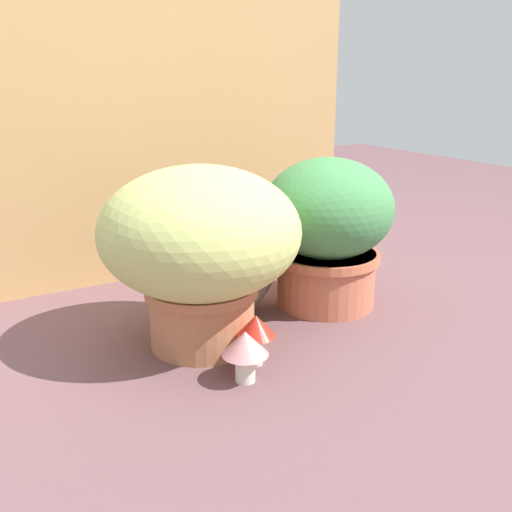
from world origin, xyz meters
The scene contains 7 objects.
ground_plane centered at (0.00, 0.00, 0.00)m, with size 6.00×6.00×0.00m, color brown.
cardboard_backdrop centered at (0.10, 0.56, 0.49)m, with size 1.28×0.03×0.99m, color tan.
grass_planter centered at (-0.08, 0.00, 0.26)m, with size 0.48×0.48×0.44m.
leafy_planter centered at (0.34, 0.06, 0.23)m, with size 0.36×0.36×0.42m.
cat centered at (0.09, 0.13, 0.12)m, with size 0.38×0.20×0.32m.
mushroom_ornament_red centered at (-0.02, -0.16, 0.09)m, with size 0.09×0.09×0.12m.
mushroom_ornament_pink centered at (-0.08, -0.21, 0.08)m, with size 0.10×0.10×0.12m.
Camera 1 is at (-0.66, -1.21, 0.65)m, focal length 41.50 mm.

